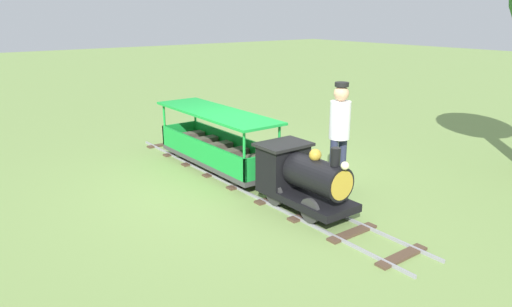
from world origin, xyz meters
The scene contains 5 objects.
ground_plane centered at (0.00, 0.00, 0.00)m, with size 60.00×60.00×0.00m, color #75934C.
track centered at (0.00, 0.05, 0.02)m, with size 0.75×6.40×0.04m.
locomotive centered at (0.00, 1.26, 0.48)m, with size 0.71×1.44×0.96m.
passenger_car centered at (0.00, -0.85, 0.42)m, with size 0.81×2.70×0.97m.
conductor_person centered at (-0.93, 1.04, 0.96)m, with size 0.30×0.30×1.62m.
Camera 1 is at (4.03, 5.60, 2.56)m, focal length 32.99 mm.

